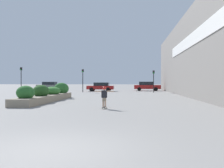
{
  "coord_description": "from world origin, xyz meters",
  "views": [
    {
      "loc": [
        1.88,
        -5.39,
        1.57
      ],
      "look_at": [
        0.12,
        15.08,
        1.39
      ],
      "focal_mm": 40.0,
      "sensor_mm": 36.0,
      "label": 1
    }
  ],
  "objects_px": {
    "car_center_left": "(147,86)",
    "traffic_light_right": "(154,77)",
    "traffic_light_far_left": "(21,75)",
    "car_leftmost": "(49,86)",
    "skateboard": "(104,108)",
    "traffic_light_left": "(83,77)",
    "car_center_right": "(101,87)",
    "skateboarder": "(104,95)"
  },
  "relations": [
    {
      "from": "traffic_light_left",
      "to": "traffic_light_far_left",
      "type": "xyz_separation_m",
      "value": [
        -9.34,
        -0.53,
        0.18
      ]
    },
    {
      "from": "skateboarder",
      "to": "traffic_light_right",
      "type": "xyz_separation_m",
      "value": [
        4.63,
        22.44,
        1.4
      ]
    },
    {
      "from": "traffic_light_right",
      "to": "car_center_left",
      "type": "bearing_deg",
      "value": 94.43
    },
    {
      "from": "traffic_light_far_left",
      "to": "car_center_right",
      "type": "bearing_deg",
      "value": 23.14
    },
    {
      "from": "traffic_light_left",
      "to": "traffic_light_right",
      "type": "height_order",
      "value": "traffic_light_left"
    },
    {
      "from": "skateboard",
      "to": "car_center_left",
      "type": "relative_size",
      "value": 0.13
    },
    {
      "from": "car_leftmost",
      "to": "traffic_light_right",
      "type": "height_order",
      "value": "traffic_light_right"
    },
    {
      "from": "car_center_left",
      "to": "traffic_light_right",
      "type": "height_order",
      "value": "traffic_light_right"
    },
    {
      "from": "traffic_light_right",
      "to": "traffic_light_far_left",
      "type": "xyz_separation_m",
      "value": [
        -19.86,
        -0.53,
        0.32
      ]
    },
    {
      "from": "skateboarder",
      "to": "traffic_light_far_left",
      "type": "xyz_separation_m",
      "value": [
        -15.23,
        21.91,
        1.72
      ]
    },
    {
      "from": "car_center_right",
      "to": "traffic_light_right",
      "type": "height_order",
      "value": "traffic_light_right"
    },
    {
      "from": "traffic_light_left",
      "to": "traffic_light_right",
      "type": "relative_size",
      "value": 1.07
    },
    {
      "from": "car_leftmost",
      "to": "car_center_right",
      "type": "distance_m",
      "value": 9.84
    },
    {
      "from": "skateboarder",
      "to": "traffic_light_right",
      "type": "height_order",
      "value": "traffic_light_right"
    },
    {
      "from": "skateboarder",
      "to": "traffic_light_right",
      "type": "distance_m",
      "value": 22.95
    },
    {
      "from": "car_leftmost",
      "to": "car_center_left",
      "type": "bearing_deg",
      "value": -87.36
    },
    {
      "from": "car_center_right",
      "to": "traffic_light_far_left",
      "type": "relative_size",
      "value": 1.17
    },
    {
      "from": "car_leftmost",
      "to": "traffic_light_far_left",
      "type": "relative_size",
      "value": 1.07
    },
    {
      "from": "skateboard",
      "to": "car_center_left",
      "type": "xyz_separation_m",
      "value": [
        4.06,
        29.78,
        0.76
      ]
    },
    {
      "from": "skateboard",
      "to": "car_leftmost",
      "type": "relative_size",
      "value": 0.15
    },
    {
      "from": "car_leftmost",
      "to": "traffic_light_right",
      "type": "bearing_deg",
      "value": -110.0
    },
    {
      "from": "skateboard",
      "to": "traffic_light_left",
      "type": "relative_size",
      "value": 0.17
    },
    {
      "from": "skateboard",
      "to": "skateboarder",
      "type": "bearing_deg",
      "value": -170.8
    },
    {
      "from": "skateboard",
      "to": "traffic_light_right",
      "type": "distance_m",
      "value": 23.01
    },
    {
      "from": "skateboard",
      "to": "car_center_right",
      "type": "xyz_separation_m",
      "value": [
        -3.74,
        26.82,
        0.71
      ]
    },
    {
      "from": "car_center_left",
      "to": "traffic_light_right",
      "type": "relative_size",
      "value": 1.41
    },
    {
      "from": "traffic_light_right",
      "to": "car_leftmost",
      "type": "bearing_deg",
      "value": 160.0
    },
    {
      "from": "car_center_right",
      "to": "traffic_light_right",
      "type": "xyz_separation_m",
      "value": [
        8.37,
        -4.38,
        1.45
      ]
    },
    {
      "from": "skateboard",
      "to": "traffic_light_left",
      "type": "height_order",
      "value": "traffic_light_left"
    },
    {
      "from": "car_center_left",
      "to": "traffic_light_left",
      "type": "height_order",
      "value": "traffic_light_left"
    },
    {
      "from": "skateboard",
      "to": "traffic_light_right",
      "type": "bearing_deg",
      "value": 87.55
    },
    {
      "from": "car_center_left",
      "to": "traffic_light_right",
      "type": "xyz_separation_m",
      "value": [
        0.57,
        -7.34,
        1.39
      ]
    },
    {
      "from": "car_leftmost",
      "to": "car_center_left",
      "type": "height_order",
      "value": "car_center_left"
    },
    {
      "from": "traffic_light_left",
      "to": "traffic_light_right",
      "type": "distance_m",
      "value": 10.51
    },
    {
      "from": "skateboarder",
      "to": "traffic_light_left",
      "type": "relative_size",
      "value": 0.35
    },
    {
      "from": "car_center_right",
      "to": "traffic_light_far_left",
      "type": "xyz_separation_m",
      "value": [
        -11.49,
        -4.91,
        1.77
      ]
    },
    {
      "from": "skateboarder",
      "to": "skateboard",
      "type": "bearing_deg",
      "value": 9.2
    },
    {
      "from": "car_center_right",
      "to": "car_leftmost",
      "type": "bearing_deg",
      "value": 77.33
    },
    {
      "from": "car_center_left",
      "to": "traffic_light_far_left",
      "type": "bearing_deg",
      "value": -67.81
    },
    {
      "from": "traffic_light_left",
      "to": "traffic_light_right",
      "type": "bearing_deg",
      "value": -0.03
    },
    {
      "from": "skateboard",
      "to": "traffic_light_left",
      "type": "distance_m",
      "value": 23.32
    },
    {
      "from": "skateboarder",
      "to": "car_center_left",
      "type": "distance_m",
      "value": 30.05
    }
  ]
}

